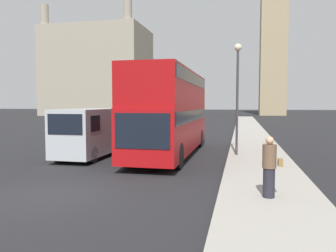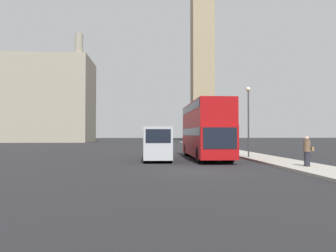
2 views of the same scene
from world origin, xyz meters
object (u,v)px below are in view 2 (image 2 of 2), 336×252
clock_tower (202,26)px  red_double_decker_bus (205,128)px  street_lamp (248,111)px  white_van (157,143)px  pedestrian (307,151)px

clock_tower → red_double_decker_bus: (-10.82, -64.90, -29.98)m
clock_tower → street_lamp: bearing=-96.5°
red_double_decker_bus → white_van: (-3.83, -1.40, -1.10)m
pedestrian → clock_tower: bearing=84.9°
white_van → clock_tower: bearing=77.5°
white_van → street_lamp: (7.24, 1.28, 2.48)m
clock_tower → pedestrian: bearing=-95.1°
red_double_decker_bus → pedestrian: (4.38, -7.61, -1.43)m
red_double_decker_bus → street_lamp: bearing=-2.0°
pedestrian → white_van: bearing=142.9°
red_double_decker_bus → white_van: size_ratio=1.89×
clock_tower → pedestrian: clock_tower is taller
clock_tower → street_lamp: 71.42m
white_van → street_lamp: 7.76m
pedestrian → street_lamp: street_lamp is taller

